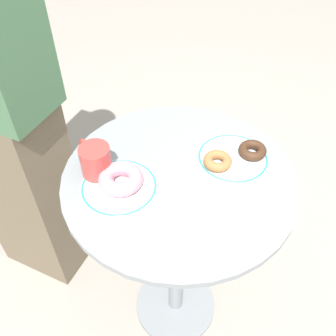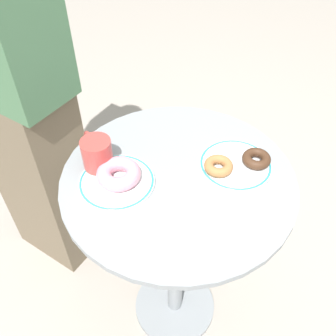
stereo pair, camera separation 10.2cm
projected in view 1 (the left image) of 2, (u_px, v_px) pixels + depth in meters
ground_plane at (175, 307)px, 1.58m from camera, size 7.00×7.00×0.02m
cafe_table at (178, 229)px, 1.19m from camera, size 0.63×0.63×0.78m
plate_left at (119, 187)px, 0.98m from camera, size 0.20×0.20×0.01m
plate_right at (233, 159)px, 1.05m from camera, size 0.20×0.20×0.01m
donut_pink_frosted at (121, 179)px, 0.97m from camera, size 0.16×0.16×0.04m
donut_chocolate at (252, 150)px, 1.05m from camera, size 0.08×0.08×0.03m
donut_cinnamon at (218, 161)px, 1.02m from camera, size 0.10×0.10×0.03m
paper_napkin at (197, 243)px, 0.87m from camera, size 0.17×0.15×0.01m
coffee_mug at (95, 161)px, 0.99m from camera, size 0.08×0.12×0.10m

